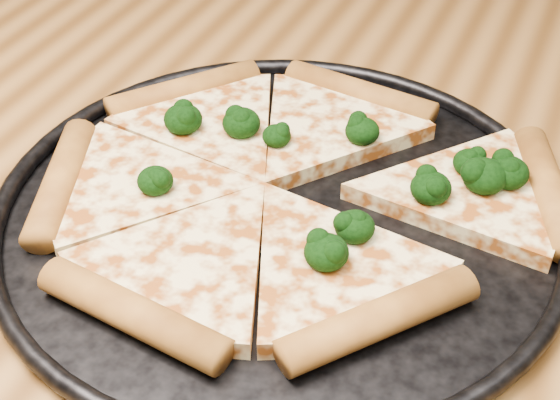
% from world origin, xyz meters
% --- Properties ---
extents(dining_table, '(1.20, 0.90, 0.75)m').
position_xyz_m(dining_table, '(0.00, 0.00, 0.66)').
color(dining_table, olive).
rests_on(dining_table, ground).
extents(pizza_pan, '(0.37, 0.37, 0.02)m').
position_xyz_m(pizza_pan, '(0.11, 0.01, 0.76)').
color(pizza_pan, black).
rests_on(pizza_pan, dining_table).
extents(pizza, '(0.36, 0.31, 0.02)m').
position_xyz_m(pizza, '(0.11, 0.02, 0.77)').
color(pizza, '#FFE59C').
rests_on(pizza, pizza_pan).
extents(broccoli_florets, '(0.25, 0.15, 0.02)m').
position_xyz_m(broccoli_florets, '(0.15, 0.05, 0.78)').
color(broccoli_florets, black).
rests_on(broccoli_florets, pizza).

